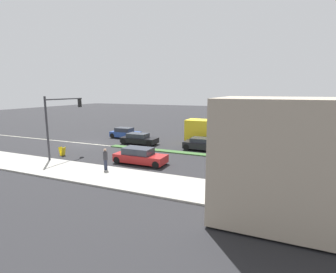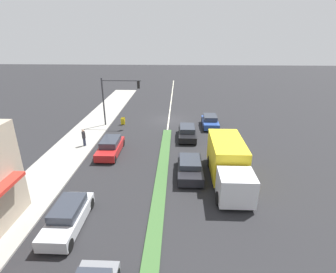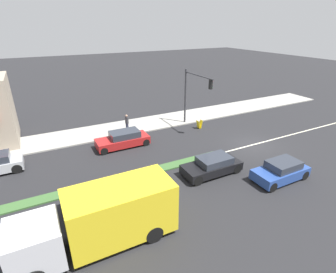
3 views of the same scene
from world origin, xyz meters
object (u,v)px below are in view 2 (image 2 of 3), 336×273
delivery_truck (228,162)px  coupe_blue (210,121)px  hatchback_red (110,147)px  sedan_dark (190,167)px  traffic_signal_main (115,94)px  pedestrian (84,137)px  suv_black (187,132)px  warning_aframe_sign (123,121)px  sedan_silver (68,216)px

delivery_truck → coupe_blue: size_ratio=1.92×
hatchback_red → sedan_dark: bearing=153.1°
traffic_signal_main → coupe_blue: (-11.12, -0.12, -3.25)m
coupe_blue → sedan_dark: bearing=76.3°
traffic_signal_main → sedan_dark: 14.47m
pedestrian → suv_black: size_ratio=0.39×
suv_black → hatchback_red: 8.32m
pedestrian → traffic_signal_main: bearing=-105.9°
sedan_dark → coupe_blue: coupe_blue is taller
coupe_blue → delivery_truck: bearing=90.0°
traffic_signal_main → warning_aframe_sign: bearing=-139.1°
traffic_signal_main → suv_black: size_ratio=1.31×
sedan_silver → hatchback_red: size_ratio=0.98×
delivery_truck → suv_black: delivery_truck is taller
sedan_dark → pedestrian: bearing=-26.5°
traffic_signal_main → coupe_blue: 11.59m
sedan_dark → traffic_signal_main: bearing=-53.8°
hatchback_red → coupe_blue: (-10.00, -7.84, 0.00)m
pedestrian → suv_black: (-10.12, -2.78, -0.38)m
traffic_signal_main → sedan_dark: (-8.32, 11.37, -3.27)m
pedestrian → sedan_dark: 11.32m
sedan_dark → sedan_silver: (7.20, 6.23, 0.04)m
delivery_truck → hatchback_red: bearing=-23.2°
sedan_dark → coupe_blue: bearing=-103.7°
sedan_dark → hatchback_red: bearing=-26.9°
sedan_silver → coupe_blue: sedan_silver is taller
suv_black → sedan_silver: bearing=62.9°
coupe_blue → suv_black: bearing=52.7°
sedan_silver → coupe_blue: 20.35m
pedestrian → warning_aframe_sign: bearing=-109.3°
delivery_truck → traffic_signal_main: bearing=-47.2°
sedan_dark → sedan_silver: bearing=40.9°
pedestrian → sedan_silver: bearing=104.5°
traffic_signal_main → warning_aframe_sign: traffic_signal_main is taller
sedan_dark → suv_black: size_ratio=1.01×
warning_aframe_sign → sedan_silver: (-0.52, 18.12, 0.25)m
warning_aframe_sign → suv_black: (-7.72, 4.08, 0.20)m
delivery_truck → suv_black: 8.95m
traffic_signal_main → suv_black: bearing=156.9°
suv_black → coupe_blue: coupe_blue is taller
sedan_silver → coupe_blue: bearing=-119.4°
suv_black → sedan_dark: bearing=90.0°
hatchback_red → coupe_blue: hatchback_red is taller
warning_aframe_sign → delivery_truck: delivery_truck is taller
hatchback_red → coupe_blue: bearing=-141.9°
traffic_signal_main → delivery_truck: (-11.12, 12.02, -2.43)m
sedan_silver → hatchback_red: (0.00, -9.88, -0.02)m
sedan_dark → hatchback_red: hatchback_red is taller
pedestrian → sedan_dark: size_ratio=0.39×
warning_aframe_sign → sedan_silver: bearing=91.7°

